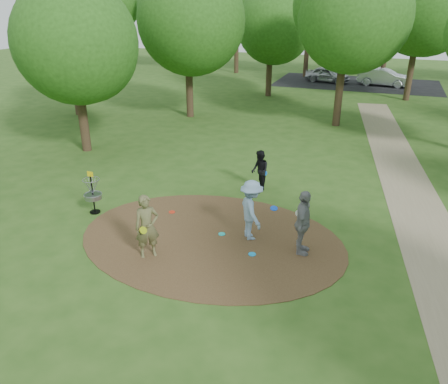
% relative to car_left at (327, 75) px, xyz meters
% --- Properties ---
extents(ground, '(100.00, 100.00, 0.00)m').
position_rel_car_left_xyz_m(ground, '(0.59, -29.64, -0.66)').
color(ground, '#2D5119').
rests_on(ground, ground).
extents(dirt_clearing, '(8.40, 8.40, 0.02)m').
position_rel_car_left_xyz_m(dirt_clearing, '(0.59, -29.64, -0.65)').
color(dirt_clearing, '#47301C').
rests_on(dirt_clearing, ground).
extents(footpath, '(7.55, 39.89, 0.01)m').
position_rel_car_left_xyz_m(footpath, '(7.09, -27.64, -0.66)').
color(footpath, '#8C7A5B').
rests_on(footpath, ground).
extents(parking_lot, '(14.00, 8.00, 0.01)m').
position_rel_car_left_xyz_m(parking_lot, '(2.59, 0.36, -0.66)').
color(parking_lot, black).
rests_on(parking_lot, ground).
extents(player_observer_with_disc, '(0.83, 0.80, 1.91)m').
position_rel_car_left_xyz_m(player_observer_with_disc, '(-0.74, -31.17, 0.29)').
color(player_observer_with_disc, brown).
rests_on(player_observer_with_disc, ground).
extents(player_throwing_with_disc, '(1.49, 1.43, 1.93)m').
position_rel_car_left_xyz_m(player_throwing_with_disc, '(1.74, -29.16, 0.30)').
color(player_throwing_with_disc, '#82A2C3').
rests_on(player_throwing_with_disc, ground).
extents(player_walking_with_disc, '(0.93, 0.98, 1.59)m').
position_rel_car_left_xyz_m(player_walking_with_disc, '(0.94, -25.40, 0.13)').
color(player_walking_with_disc, black).
rests_on(player_walking_with_disc, ground).
extents(player_waiting_with_disc, '(0.54, 1.18, 1.98)m').
position_rel_car_left_xyz_m(player_waiting_with_disc, '(3.38, -29.49, 0.33)').
color(player_waiting_with_disc, gray).
rests_on(player_waiting_with_disc, ground).
extents(disc_ground_cyan, '(0.22, 0.22, 0.02)m').
position_rel_car_left_xyz_m(disc_ground_cyan, '(0.82, -29.29, -0.63)').
color(disc_ground_cyan, '#17BBB9').
rests_on(disc_ground_cyan, dirt_clearing).
extents(disc_ground_blue, '(0.22, 0.22, 0.02)m').
position_rel_car_left_xyz_m(disc_ground_blue, '(2.08, -30.11, -0.63)').
color(disc_ground_blue, '#0EA0F1').
rests_on(disc_ground_blue, dirt_clearing).
extents(disc_ground_red, '(0.22, 0.22, 0.02)m').
position_rel_car_left_xyz_m(disc_ground_red, '(-1.37, -28.42, -0.63)').
color(disc_ground_red, red).
rests_on(disc_ground_red, dirt_clearing).
extents(car_left, '(4.15, 2.43, 1.33)m').
position_rel_car_left_xyz_m(car_left, '(0.00, 0.00, 0.00)').
color(car_left, '#9DA0A4').
rests_on(car_left, ground).
extents(car_right, '(4.53, 2.08, 1.44)m').
position_rel_car_left_xyz_m(car_right, '(4.83, -0.18, 0.06)').
color(car_right, '#B3B8BB').
rests_on(car_right, ground).
extents(disc_golf_basket, '(0.63, 0.63, 1.54)m').
position_rel_car_left_xyz_m(disc_golf_basket, '(-3.91, -29.34, 0.21)').
color(disc_golf_basket, black).
rests_on(disc_golf_basket, ground).
extents(tree_ring, '(37.04, 45.82, 9.39)m').
position_rel_car_left_xyz_m(tree_ring, '(1.53, -20.27, 4.63)').
color(tree_ring, '#332316').
rests_on(tree_ring, ground).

